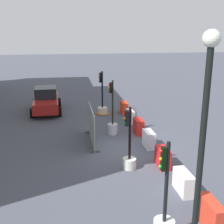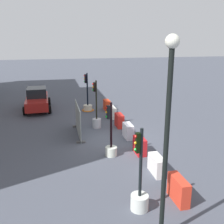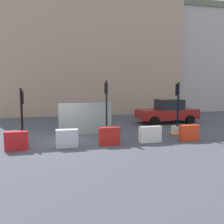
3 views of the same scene
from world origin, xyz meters
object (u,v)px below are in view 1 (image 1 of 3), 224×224
at_px(construction_barrier_4, 138,126).
at_px(construction_barrier_5, 130,116).
at_px(construction_barrier_3, 149,139).
at_px(traffic_light_0, 164,220).
at_px(construction_barrier_0, 211,215).
at_px(traffic_light_1, 129,155).
at_px(construction_barrier_2, 163,158).
at_px(construction_barrier_6, 124,108).
at_px(car_red_compact, 46,100).
at_px(traffic_light_2, 112,124).
at_px(construction_barrier_1, 183,182).
at_px(traffic_light_3, 102,107).
at_px(street_lamp_post, 203,135).

xyz_separation_m(construction_barrier_4, construction_barrier_5, (2.11, 0.01, -0.02)).
bearing_deg(construction_barrier_3, traffic_light_0, 167.44).
bearing_deg(construction_barrier_4, construction_barrier_0, -179.34).
height_order(traffic_light_1, construction_barrier_2, traffic_light_1).
xyz_separation_m(construction_barrier_2, construction_barrier_6, (8.52, -0.02, -0.02)).
bearing_deg(construction_barrier_6, construction_barrier_0, -179.67).
distance_m(construction_barrier_4, car_red_compact, 7.90).
relative_size(traffic_light_2, construction_barrier_1, 2.81).
xyz_separation_m(construction_barrier_6, car_red_compact, (1.41, 5.50, 0.44)).
relative_size(construction_barrier_5, car_red_compact, 0.24).
bearing_deg(construction_barrier_1, construction_barrier_6, 0.30).
bearing_deg(traffic_light_3, construction_barrier_3, -166.50).
bearing_deg(construction_barrier_6, construction_barrier_4, 179.70).
xyz_separation_m(construction_barrier_1, construction_barrier_4, (6.37, 0.08, 0.03)).
distance_m(traffic_light_1, construction_barrier_6, 8.58).
bearing_deg(construction_barrier_5, car_red_compact, 56.83).
xyz_separation_m(traffic_light_1, construction_barrier_5, (6.28, -1.46, -0.21)).
xyz_separation_m(construction_barrier_0, car_red_compact, (14.08, 5.57, 0.40)).
bearing_deg(traffic_light_0, construction_barrier_5, -7.58).
relative_size(traffic_light_0, construction_barrier_2, 2.98).
bearing_deg(car_red_compact, construction_barrier_2, -151.12).
distance_m(construction_barrier_1, car_red_compact, 13.28).
distance_m(traffic_light_3, car_red_compact, 4.17).
bearing_deg(traffic_light_1, construction_barrier_4, -19.48).
xyz_separation_m(traffic_light_0, car_red_compact, (14.25, 4.04, 0.27)).
height_order(construction_barrier_1, car_red_compact, car_red_compact).
xyz_separation_m(construction_barrier_2, construction_barrier_3, (2.22, -0.02, -0.00)).
bearing_deg(construction_barrier_2, construction_barrier_1, -178.01).
bearing_deg(car_red_compact, traffic_light_3, -107.84).
relative_size(traffic_light_0, traffic_light_1, 1.08).
distance_m(traffic_light_0, construction_barrier_0, 1.54).
height_order(traffic_light_3, construction_barrier_4, traffic_light_3).
bearing_deg(construction_barrier_4, street_lamp_post, 173.03).
height_order(traffic_light_3, construction_barrier_3, traffic_light_3).
bearing_deg(car_red_compact, construction_barrier_4, -136.08).
bearing_deg(street_lamp_post, construction_barrier_0, -40.02).
distance_m(traffic_light_0, construction_barrier_5, 10.77).
bearing_deg(construction_barrier_6, construction_barrier_1, -179.70).
height_order(construction_barrier_1, construction_barrier_6, construction_barrier_6).
xyz_separation_m(construction_barrier_2, construction_barrier_4, (4.25, 0.01, 0.01)).
relative_size(traffic_light_3, car_red_compact, 0.66).
distance_m(traffic_light_1, car_red_compact, 10.64).
bearing_deg(construction_barrier_6, street_lamp_post, 175.02).
relative_size(construction_barrier_2, construction_barrier_4, 0.98).
relative_size(traffic_light_2, construction_barrier_6, 3.15).
bearing_deg(construction_barrier_0, construction_barrier_6, 0.33).
bearing_deg(traffic_light_0, street_lamp_post, -171.28).
bearing_deg(traffic_light_2, traffic_light_1, -179.82).
bearing_deg(traffic_light_3, traffic_light_0, -179.60).
bearing_deg(street_lamp_post, construction_barrier_6, -4.98).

